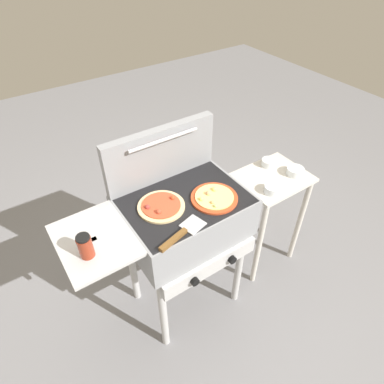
# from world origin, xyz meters

# --- Properties ---
(ground_plane) EXTENTS (8.00, 8.00, 0.00)m
(ground_plane) POSITION_xyz_m (0.00, 0.00, 0.00)
(ground_plane) COLOR gray
(grill) EXTENTS (0.96, 0.53, 0.90)m
(grill) POSITION_xyz_m (-0.01, -0.00, 0.76)
(grill) COLOR gray
(grill) RESTS_ON ground_plane
(grill_lid_open) EXTENTS (0.63, 0.08, 0.30)m
(grill_lid_open) POSITION_xyz_m (0.00, 0.21, 1.05)
(grill_lid_open) COLOR gray
(grill_lid_open) RESTS_ON grill
(pizza_cheese) EXTENTS (0.24, 0.24, 0.04)m
(pizza_cheese) POSITION_xyz_m (0.13, -0.09, 0.91)
(pizza_cheese) COLOR #C64723
(pizza_cheese) RESTS_ON grill
(pizza_pepperoni) EXTENTS (0.23, 0.23, 0.04)m
(pizza_pepperoni) POSITION_xyz_m (-0.13, 0.01, 0.91)
(pizza_pepperoni) COLOR beige
(pizza_pepperoni) RESTS_ON grill
(sauce_jar) EXTENTS (0.06, 0.06, 0.12)m
(sauce_jar) POSITION_xyz_m (-0.53, -0.07, 0.96)
(sauce_jar) COLOR maroon
(sauce_jar) RESTS_ON grill
(spatula) EXTENTS (0.27, 0.12, 0.02)m
(spatula) POSITION_xyz_m (-0.14, -0.20, 0.91)
(spatula) COLOR #B7BABF
(spatula) RESTS_ON grill
(prep_table) EXTENTS (0.44, 0.36, 0.75)m
(prep_table) POSITION_xyz_m (0.66, 0.00, 0.54)
(prep_table) COLOR beige
(prep_table) RESTS_ON ground_plane
(topping_bowl_near) EXTENTS (0.09, 0.09, 0.04)m
(topping_bowl_near) POSITION_xyz_m (0.72, 0.10, 0.77)
(topping_bowl_near) COLOR silver
(topping_bowl_near) RESTS_ON prep_table
(topping_bowl_far) EXTENTS (0.10, 0.10, 0.04)m
(topping_bowl_far) POSITION_xyz_m (0.55, -0.10, 0.77)
(topping_bowl_far) COLOR silver
(topping_bowl_far) RESTS_ON prep_table
(topping_bowl_middle) EXTENTS (0.11, 0.11, 0.04)m
(topping_bowl_middle) POSITION_xyz_m (0.79, -0.06, 0.77)
(topping_bowl_middle) COLOR silver
(topping_bowl_middle) RESTS_ON prep_table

